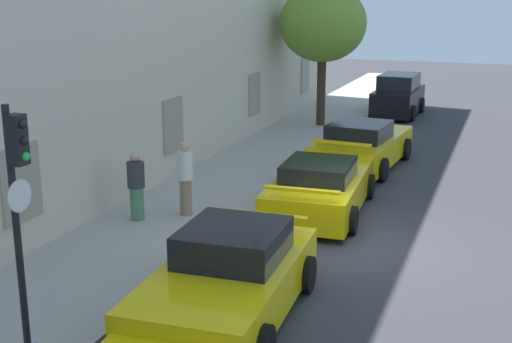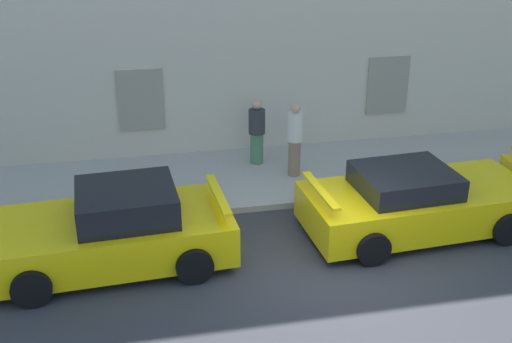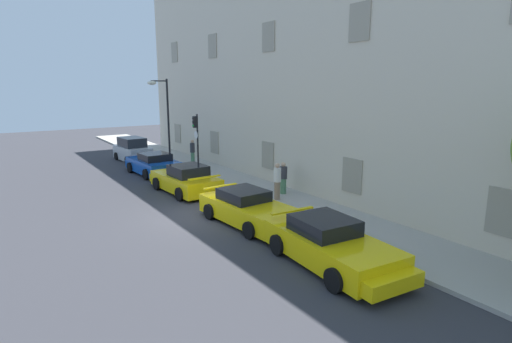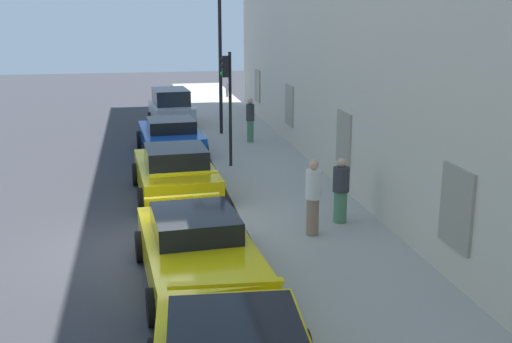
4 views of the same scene
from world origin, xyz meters
name	(u,v)px [view 4 (image 4 of 4)]	position (x,y,z in m)	size (l,w,h in m)	color
ground_plane	(134,249)	(0.00, 0.00, 0.00)	(80.00, 80.00, 0.00)	#333338
sidewalk	(319,234)	(0.00, 4.19, 0.07)	(60.00, 3.25, 0.14)	#A8A399
sportscar_red_lead	(170,137)	(-9.24, 1.30, 0.59)	(4.60, 2.43, 1.34)	#144CB2
sportscar_yellow_flank	(175,173)	(-4.06, 1.15, 0.62)	(4.78, 2.42, 1.45)	yellow
sportscar_white_middle	(200,258)	(2.17, 1.23, 0.58)	(5.00, 2.39, 1.32)	yellow
hatchback_distant	(171,110)	(-14.34, 1.64, 0.77)	(3.68, 2.03, 1.71)	#B2B7BC
traffic_light	(228,89)	(-6.44, 3.03, 2.63)	(0.44, 0.36, 3.65)	black
street_lamp	(209,36)	(-11.93, 3.11, 4.07)	(0.44, 1.42, 5.70)	black
pedestrian_admiring	(313,197)	(0.21, 3.97, 1.03)	(0.45, 0.45, 1.74)	#8C7259
pedestrian_strolling	(250,119)	(-10.01, 4.40, 1.01)	(0.42, 0.42, 1.69)	#4C7F59
pedestrian_bystander	(341,190)	(-0.49, 4.85, 0.93)	(0.41, 0.41, 1.58)	#4C7F59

